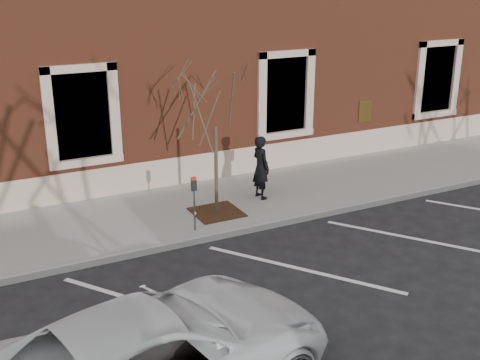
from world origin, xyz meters
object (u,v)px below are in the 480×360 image
man (261,167)px  parking_meter (194,194)px  white_truck (154,355)px  sapling (215,102)px

man → parking_meter: (-2.41, -1.19, 0.06)m
white_truck → man: bearing=-50.4°
sapling → white_truck: 7.13m
sapling → parking_meter: bearing=-140.6°
parking_meter → sapling: size_ratio=0.33×
man → white_truck: man is taller
man → sapling: (-1.50, -0.44, 1.97)m
sapling → white_truck: sapling is taller
white_truck → parking_meter: bearing=-39.3°
sapling → white_truck: bearing=-122.5°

